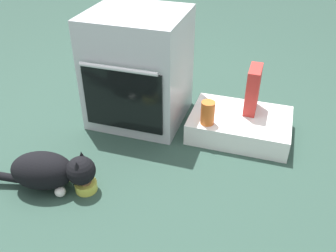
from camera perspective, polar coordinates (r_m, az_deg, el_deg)
ground at (r=2.16m, az=-6.18°, el=-3.61°), size 8.00×8.00×0.00m
oven at (r=2.29m, az=-4.60°, el=8.95°), size 0.57×0.57×0.69m
pantry_cabinet at (r=2.28m, az=11.09°, el=0.15°), size 0.59×0.42×0.13m
food_bowl at (r=1.91m, az=-12.63°, el=-8.99°), size 0.11×0.11×0.07m
cat at (r=1.92m, az=-17.97°, el=-6.63°), size 0.66×0.26×0.21m
cereal_box at (r=2.25m, az=13.06°, el=5.53°), size 0.07×0.18×0.28m
sauce_jar at (r=2.11m, az=6.19°, el=2.05°), size 0.08×0.08×0.14m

